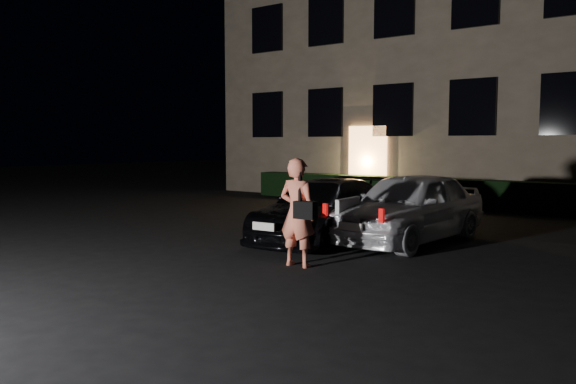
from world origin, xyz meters
The scene contains 6 objects.
ground centered at (0.00, 0.00, 0.00)m, with size 80.00×80.00×0.00m, color black.
building centered at (0.00, 14.99, 6.00)m, with size 20.00×8.11×12.00m.
hedge centered at (0.00, 10.50, 0.42)m, with size 15.00×0.70×0.85m, color black.
sedan centered at (-0.50, 3.46, 0.60)m, with size 1.99×4.27×1.20m.
hatch centered at (1.01, 4.16, 0.69)m, with size 2.00×4.18×1.38m.
man centered at (0.52, 1.08, 0.85)m, with size 0.71×0.44×1.70m.
Camera 1 is at (5.49, -6.03, 1.93)m, focal length 35.00 mm.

